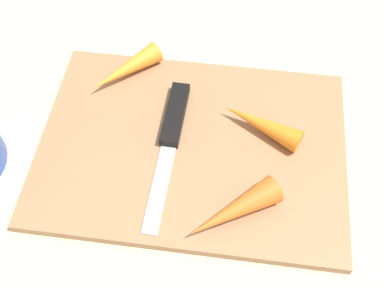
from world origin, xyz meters
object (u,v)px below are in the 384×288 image
(cutting_board, at_px, (192,147))
(carrot_medium, at_px, (125,70))
(knife, at_px, (173,124))
(carrot_shortest, at_px, (261,124))
(carrot_longest, at_px, (233,211))

(cutting_board, distance_m, carrot_medium, 0.14)
(knife, xyz_separation_m, carrot_shortest, (0.10, 0.01, 0.01))
(carrot_longest, xyz_separation_m, carrot_shortest, (0.02, 0.12, -0.00))
(carrot_shortest, bearing_deg, carrot_medium, 4.14)
(cutting_board, bearing_deg, carrot_longest, -57.95)
(knife, relative_size, carrot_shortest, 2.05)
(cutting_board, relative_size, knife, 1.80)
(carrot_longest, bearing_deg, carrot_medium, -87.03)
(cutting_board, distance_m, carrot_shortest, 0.09)
(cutting_board, xyz_separation_m, carrot_shortest, (0.08, 0.03, 0.02))
(cutting_board, bearing_deg, knife, 138.85)
(carrot_longest, xyz_separation_m, carrot_medium, (-0.15, 0.18, -0.00))
(carrot_shortest, bearing_deg, cutting_board, 44.36)
(cutting_board, xyz_separation_m, carrot_medium, (-0.10, 0.09, 0.02))
(cutting_board, height_order, carrot_longest, carrot_longest)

